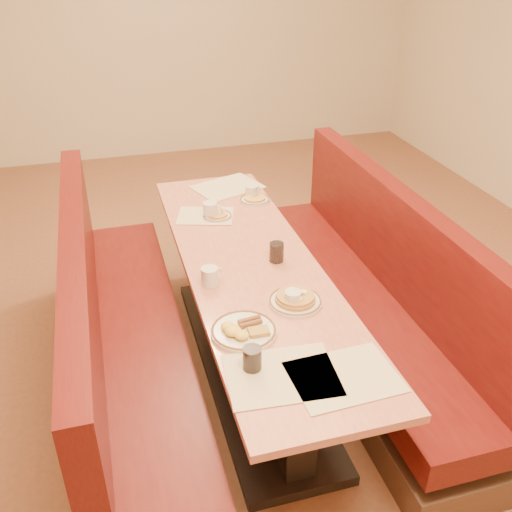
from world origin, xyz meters
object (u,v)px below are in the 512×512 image
object	(u,v)px
booth_right	(368,302)
soda_tumbler_mid	(277,252)
eggs_plate	(243,330)
soda_tumbler_near	(252,359)
pancake_plate	(295,300)
coffee_mug_c	(252,192)
coffee_mug_b	(210,276)
booth_left	(122,344)
coffee_mug_a	(293,299)
coffee_mug_d	(211,210)
diner_table	(251,320)

from	to	relation	value
booth_right	soda_tumbler_mid	size ratio (longest dim) A/B	23.15
eggs_plate	soda_tumbler_near	bearing A→B (deg)	-95.78
pancake_plate	coffee_mug_c	world-z (taller)	coffee_mug_c
coffee_mug_b	soda_tumbler_mid	xyz separation A→B (m)	(0.39, 0.13, 0.01)
eggs_plate	soda_tumbler_mid	world-z (taller)	soda_tumbler_mid
soda_tumbler_near	booth_left	bearing A→B (deg)	121.87
soda_tumbler_mid	soda_tumbler_near	bearing A→B (deg)	-114.14
eggs_plate	coffee_mug_a	distance (m)	0.32
coffee_mug_a	coffee_mug_c	xyz separation A→B (m)	(0.15, 1.27, 0.00)
pancake_plate	coffee_mug_b	distance (m)	0.46
coffee_mug_b	coffee_mug_c	world-z (taller)	coffee_mug_b
booth_left	coffee_mug_a	distance (m)	1.03
coffee_mug_b	soda_tumbler_near	xyz separation A→B (m)	(0.03, -0.68, 0.01)
booth_left	pancake_plate	xyz separation A→B (m)	(0.84, -0.42, 0.41)
coffee_mug_c	soda_tumbler_mid	world-z (taller)	soda_tumbler_mid
coffee_mug_d	soda_tumbler_near	xyz separation A→B (m)	(-0.13, -1.44, 0.00)
booth_left	soda_tumbler_near	xyz separation A→B (m)	(0.51, -0.82, 0.44)
coffee_mug_b	booth_right	bearing A→B (deg)	-15.10
eggs_plate	coffee_mug_a	bearing A→B (deg)	26.28
diner_table	soda_tumbler_near	distance (m)	0.95
booth_left	coffee_mug_d	bearing A→B (deg)	43.83
diner_table	soda_tumbler_near	xyz separation A→B (m)	(-0.22, -0.82, 0.43)
pancake_plate	coffee_mug_b	bearing A→B (deg)	141.57
booth_right	soda_tumbler_near	distance (m)	1.33
diner_table	coffee_mug_d	bearing A→B (deg)	98.16
diner_table	coffee_mug_c	distance (m)	0.96
eggs_plate	coffee_mug_c	size ratio (longest dim) A/B	2.67
diner_table	coffee_mug_b	world-z (taller)	coffee_mug_b
booth_right	coffee_mug_c	size ratio (longest dim) A/B	22.33
booth_left	coffee_mug_d	distance (m)	0.99
pancake_plate	soda_tumbler_mid	xyz separation A→B (m)	(0.04, 0.41, 0.03)
coffee_mug_c	soda_tumbler_near	bearing A→B (deg)	-127.47
coffee_mug_b	pancake_plate	bearing A→B (deg)	-61.52
booth_left	coffee_mug_a	xyz separation A→B (m)	(0.82, -0.44, 0.43)
soda_tumbler_near	soda_tumbler_mid	world-z (taller)	same
diner_table	coffee_mug_a	distance (m)	0.61
booth_right	coffee_mug_d	world-z (taller)	booth_right
coffee_mug_c	coffee_mug_b	bearing A→B (deg)	-138.68
coffee_mug_c	soda_tumbler_near	size ratio (longest dim) A/B	1.04
booth_left	coffee_mug_c	world-z (taller)	booth_left
coffee_mug_a	coffee_mug_d	world-z (taller)	coffee_mug_d
booth_right	coffee_mug_b	xyz separation A→B (m)	(-0.98, -0.14, 0.44)
booth_left	soda_tumbler_near	bearing A→B (deg)	-58.13
booth_right	soda_tumbler_mid	distance (m)	0.74
booth_left	coffee_mug_a	world-z (taller)	booth_left
coffee_mug_b	coffee_mug_c	xyz separation A→B (m)	(0.49, 0.97, -0.00)
coffee_mug_c	soda_tumbler_mid	size ratio (longest dim) A/B	1.04
pancake_plate	coffee_mug_a	world-z (taller)	coffee_mug_a
coffee_mug_a	soda_tumbler_near	xyz separation A→B (m)	(-0.31, -0.38, 0.01)
coffee_mug_b	booth_left	bearing A→B (deg)	140.86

